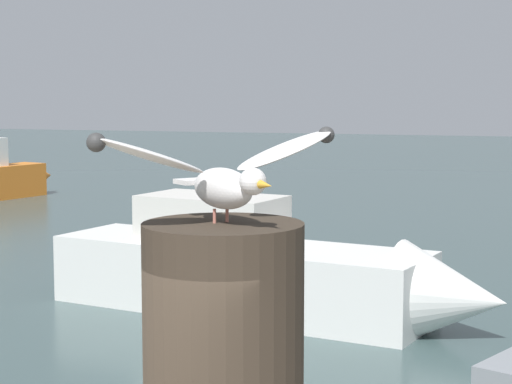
{
  "coord_description": "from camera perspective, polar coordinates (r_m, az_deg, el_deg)",
  "views": [
    {
      "loc": [
        1.89,
        -2.49,
        2.92
      ],
      "look_at": [
        1.11,
        -0.19,
        2.65
      ],
      "focal_mm": 63.9,
      "sensor_mm": 36.0,
      "label": 1
    }
  ],
  "objects": [
    {
      "name": "boat_white",
      "position": [
        11.93,
        1.23,
        -5.13
      ],
      "size": [
        6.28,
        2.4,
        1.67
      ],
      "color": "silver",
      "rests_on": "ground_plane"
    },
    {
      "name": "seagull",
      "position": [
        2.2,
        -2.05,
        1.19
      ],
      "size": [
        0.5,
        0.6,
        0.23
      ],
      "color": "#C67260",
      "rests_on": "mooring_post"
    }
  ]
}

